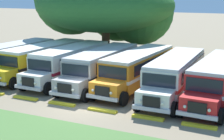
{
  "coord_description": "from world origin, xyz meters",
  "views": [
    {
      "loc": [
        10.89,
        -18.8,
        7.52
      ],
      "look_at": [
        0.0,
        4.6,
        1.6
      ],
      "focal_mm": 54.56,
      "sensor_mm": 36.0,
      "label": 1
    }
  ],
  "objects_px": {
    "parked_bus_slot_1": "(43,58)",
    "parked_bus_slot_2": "(71,61)",
    "parked_bus_slot_4": "(138,67)",
    "parked_bus_slot_6": "(218,78)",
    "parked_bus_slot_5": "(175,73)",
    "broad_shade_tree": "(105,5)",
    "parked_bus_slot_3": "(102,65)",
    "parked_bus_slot_0": "(12,57)"
  },
  "relations": [
    {
      "from": "parked_bus_slot_0",
      "to": "parked_bus_slot_2",
      "type": "relative_size",
      "value": 1.0
    },
    {
      "from": "parked_bus_slot_0",
      "to": "parked_bus_slot_6",
      "type": "relative_size",
      "value": 1.0
    },
    {
      "from": "parked_bus_slot_2",
      "to": "parked_bus_slot_6",
      "type": "bearing_deg",
      "value": 88.96
    },
    {
      "from": "parked_bus_slot_0",
      "to": "parked_bus_slot_6",
      "type": "xyz_separation_m",
      "value": [
        18.6,
        0.17,
        0.0
      ]
    },
    {
      "from": "parked_bus_slot_3",
      "to": "parked_bus_slot_6",
      "type": "xyz_separation_m",
      "value": [
        9.35,
        -0.24,
        0.0
      ]
    },
    {
      "from": "parked_bus_slot_0",
      "to": "parked_bus_slot_1",
      "type": "distance_m",
      "value": 3.07
    },
    {
      "from": "parked_bus_slot_4",
      "to": "parked_bus_slot_6",
      "type": "distance_m",
      "value": 6.39
    },
    {
      "from": "parked_bus_slot_4",
      "to": "parked_bus_slot_6",
      "type": "xyz_separation_m",
      "value": [
        6.35,
        -0.72,
        0.0
      ]
    },
    {
      "from": "parked_bus_slot_1",
      "to": "parked_bus_slot_5",
      "type": "height_order",
      "value": "same"
    },
    {
      "from": "parked_bus_slot_4",
      "to": "parked_bus_slot_5",
      "type": "distance_m",
      "value": 3.37
    },
    {
      "from": "parked_bus_slot_1",
      "to": "parked_bus_slot_3",
      "type": "bearing_deg",
      "value": 90.52
    },
    {
      "from": "parked_bus_slot_1",
      "to": "parked_bus_slot_0",
      "type": "bearing_deg",
      "value": -68.22
    },
    {
      "from": "parked_bus_slot_6",
      "to": "broad_shade_tree",
      "type": "xyz_separation_m",
      "value": [
        -13.84,
        10.06,
        4.5
      ]
    },
    {
      "from": "parked_bus_slot_3",
      "to": "parked_bus_slot_4",
      "type": "bearing_deg",
      "value": 99.31
    },
    {
      "from": "parked_bus_slot_0",
      "to": "parked_bus_slot_5",
      "type": "bearing_deg",
      "value": 93.94
    },
    {
      "from": "parked_bus_slot_4",
      "to": "broad_shade_tree",
      "type": "bearing_deg",
      "value": -137.5
    },
    {
      "from": "parked_bus_slot_1",
      "to": "parked_bus_slot_2",
      "type": "distance_m",
      "value": 3.05
    },
    {
      "from": "parked_bus_slot_0",
      "to": "parked_bus_slot_1",
      "type": "xyz_separation_m",
      "value": [
        2.94,
        0.89,
        0.0
      ]
    },
    {
      "from": "parked_bus_slot_2",
      "to": "parked_bus_slot_6",
      "type": "xyz_separation_m",
      "value": [
        12.61,
        -0.57,
        0.0
      ]
    },
    {
      "from": "parked_bus_slot_0",
      "to": "parked_bus_slot_2",
      "type": "xyz_separation_m",
      "value": [
        5.98,
        0.74,
        0.0
      ]
    },
    {
      "from": "parked_bus_slot_1",
      "to": "parked_bus_slot_2",
      "type": "relative_size",
      "value": 1.01
    },
    {
      "from": "parked_bus_slot_1",
      "to": "parked_bus_slot_4",
      "type": "xyz_separation_m",
      "value": [
        9.31,
        -0.01,
        0.0
      ]
    },
    {
      "from": "parked_bus_slot_0",
      "to": "parked_bus_slot_6",
      "type": "bearing_deg",
      "value": 94.01
    },
    {
      "from": "parked_bus_slot_1",
      "to": "parked_bus_slot_3",
      "type": "distance_m",
      "value": 6.32
    },
    {
      "from": "parked_bus_slot_4",
      "to": "parked_bus_slot_6",
      "type": "height_order",
      "value": "same"
    },
    {
      "from": "parked_bus_slot_5",
      "to": "broad_shade_tree",
      "type": "xyz_separation_m",
      "value": [
        -10.77,
        10.11,
        4.5
      ]
    },
    {
      "from": "parked_bus_slot_6",
      "to": "broad_shade_tree",
      "type": "bearing_deg",
      "value": -123.01
    },
    {
      "from": "parked_bus_slot_0",
      "to": "broad_shade_tree",
      "type": "height_order",
      "value": "broad_shade_tree"
    },
    {
      "from": "parked_bus_slot_4",
      "to": "parked_bus_slot_0",
      "type": "bearing_deg",
      "value": -82.08
    },
    {
      "from": "parked_bus_slot_0",
      "to": "parked_bus_slot_2",
      "type": "height_order",
      "value": "same"
    },
    {
      "from": "parked_bus_slot_3",
      "to": "parked_bus_slot_6",
      "type": "height_order",
      "value": "same"
    },
    {
      "from": "parked_bus_slot_1",
      "to": "parked_bus_slot_4",
      "type": "relative_size",
      "value": 1.0
    },
    {
      "from": "parked_bus_slot_0",
      "to": "broad_shade_tree",
      "type": "bearing_deg",
      "value": 158.55
    },
    {
      "from": "parked_bus_slot_1",
      "to": "broad_shade_tree",
      "type": "xyz_separation_m",
      "value": [
        1.82,
        9.34,
        4.5
      ]
    },
    {
      "from": "parked_bus_slot_2",
      "to": "parked_bus_slot_6",
      "type": "distance_m",
      "value": 12.63
    },
    {
      "from": "parked_bus_slot_0",
      "to": "parked_bus_slot_4",
      "type": "xyz_separation_m",
      "value": [
        12.25,
        0.89,
        0.0
      ]
    },
    {
      "from": "parked_bus_slot_4",
      "to": "parked_bus_slot_5",
      "type": "height_order",
      "value": "same"
    },
    {
      "from": "parked_bus_slot_6",
      "to": "parked_bus_slot_3",
      "type": "bearing_deg",
      "value": -88.49
    },
    {
      "from": "parked_bus_slot_2",
      "to": "parked_bus_slot_5",
      "type": "distance_m",
      "value": 9.57
    },
    {
      "from": "parked_bus_slot_2",
      "to": "parked_bus_slot_4",
      "type": "height_order",
      "value": "same"
    },
    {
      "from": "parked_bus_slot_2",
      "to": "parked_bus_slot_6",
      "type": "relative_size",
      "value": 1.0
    },
    {
      "from": "parked_bus_slot_1",
      "to": "parked_bus_slot_6",
      "type": "xyz_separation_m",
      "value": [
        15.66,
        -0.73,
        0.0
      ]
    }
  ]
}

